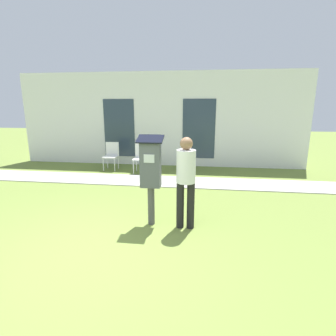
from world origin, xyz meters
name	(u,v)px	position (x,y,z in m)	size (l,w,h in m)	color
ground_plane	(88,255)	(0.00, 0.00, 0.00)	(40.00, 40.00, 0.00)	olive
sidewalk	(146,180)	(0.00, 3.83, 0.01)	(12.00, 1.10, 0.02)	#A3A099
building_facade	(159,120)	(0.00, 6.00, 1.60)	(10.00, 0.26, 3.20)	white
parking_meter	(151,169)	(0.69, 1.13, 1.02)	(0.44, 0.31, 1.59)	#4C4C4C
person_standing	(186,176)	(1.30, 1.07, 0.93)	(0.32, 0.32, 1.58)	black
outdoor_chair_left	(111,154)	(-1.44, 5.06, 0.53)	(0.44, 0.44, 0.90)	white
outdoor_chair_middle	(141,156)	(-0.37, 4.81, 0.53)	(0.44, 0.44, 0.90)	white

